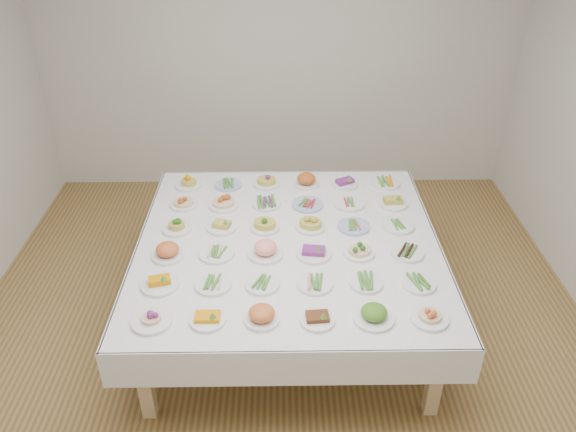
{
  "coord_description": "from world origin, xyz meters",
  "views": [
    {
      "loc": [
        0.01,
        -3.28,
        3.14
      ],
      "look_at": [
        0.07,
        0.33,
        0.88
      ],
      "focal_mm": 35.0,
      "sensor_mm": 36.0,
      "label": 1
    }
  ],
  "objects_px": {
    "dish_0": "(151,316)",
    "dish_18": "(176,225)",
    "display_table": "(288,248)",
    "dish_35": "(386,182)"
  },
  "relations": [
    {
      "from": "display_table",
      "to": "dish_0",
      "type": "xyz_separation_m",
      "value": [
        -0.85,
        -0.86,
        0.12
      ]
    },
    {
      "from": "display_table",
      "to": "dish_35",
      "type": "relative_size",
      "value": 9.12
    },
    {
      "from": "dish_18",
      "to": "display_table",
      "type": "bearing_deg",
      "value": -10.96
    },
    {
      "from": "display_table",
      "to": "dish_18",
      "type": "height_order",
      "value": "dish_18"
    },
    {
      "from": "display_table",
      "to": "dish_35",
      "type": "xyz_separation_m",
      "value": [
        0.87,
        0.87,
        0.09
      ]
    },
    {
      "from": "display_table",
      "to": "dish_0",
      "type": "distance_m",
      "value": 1.22
    },
    {
      "from": "dish_35",
      "to": "dish_0",
      "type": "bearing_deg",
      "value": -134.85
    },
    {
      "from": "dish_0",
      "to": "dish_35",
      "type": "distance_m",
      "value": 2.44
    },
    {
      "from": "dish_35",
      "to": "dish_18",
      "type": "bearing_deg",
      "value": -157.88
    },
    {
      "from": "dish_0",
      "to": "dish_18",
      "type": "distance_m",
      "value": 1.03
    }
  ]
}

